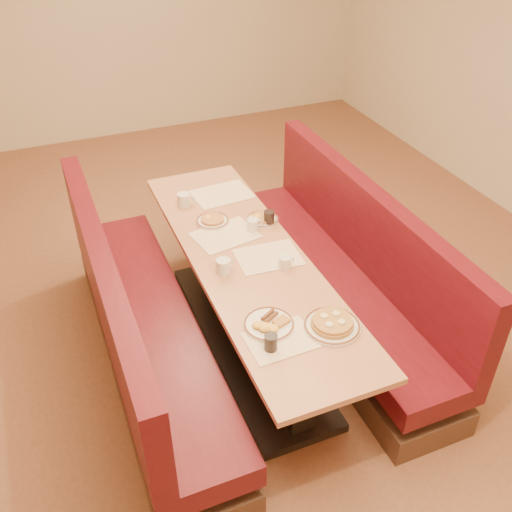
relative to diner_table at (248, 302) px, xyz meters
name	(u,v)px	position (x,y,z in m)	size (l,w,h in m)	color
ground	(248,342)	(0.00, 0.00, -0.37)	(8.00, 8.00, 0.00)	#9E6647
room_envelope	(246,70)	(0.00, 0.00, 1.56)	(6.04, 8.04, 2.82)	beige
diner_table	(248,302)	(0.00, 0.00, 0.00)	(0.70, 2.50, 0.75)	black
booth_left	(141,332)	(-0.73, 0.00, -0.01)	(0.55, 2.50, 1.05)	#4C3326
booth_right	(343,278)	(0.73, 0.00, -0.01)	(0.55, 2.50, 1.05)	#4C3326
placemat_near_left	(280,340)	(-0.12, -0.77, 0.38)	(0.35, 0.27, 0.00)	#FFE7C7
placemat_near_right	(268,257)	(0.12, -0.06, 0.38)	(0.40, 0.30, 0.00)	#FFE7C7
placemat_far_left	(225,235)	(-0.05, 0.28, 0.38)	(0.41, 0.30, 0.00)	#FFE7C7
placemat_far_right	(222,194)	(0.12, 0.82, 0.38)	(0.42, 0.32, 0.00)	#FFE7C7
pancake_plate	(332,325)	(0.18, -0.79, 0.40)	(0.31, 0.31, 0.07)	silver
eggs_plate	(269,324)	(-0.13, -0.65, 0.39)	(0.28, 0.28, 0.06)	silver
extra_plate_mid	(262,219)	(0.25, 0.36, 0.39)	(0.22, 0.22, 0.04)	silver
extra_plate_far	(212,220)	(-0.07, 0.47, 0.39)	(0.23, 0.23, 0.05)	silver
coffee_mug_a	(285,262)	(0.17, -0.19, 0.42)	(0.10, 0.07, 0.08)	silver
coffee_mug_b	(224,266)	(-0.19, -0.10, 0.42)	(0.12, 0.09, 0.09)	silver
coffee_mug_c	(253,225)	(0.15, 0.28, 0.42)	(0.11, 0.08, 0.08)	silver
coffee_mug_d	(184,200)	(-0.19, 0.77, 0.43)	(0.13, 0.09, 0.10)	silver
soda_tumbler_near	(271,343)	(-0.19, -0.81, 0.42)	(0.07, 0.07, 0.10)	black
soda_tumbler_mid	(269,218)	(0.28, 0.30, 0.43)	(0.07, 0.07, 0.10)	black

